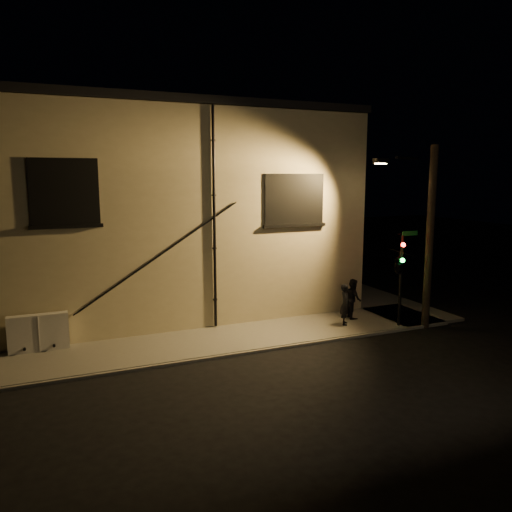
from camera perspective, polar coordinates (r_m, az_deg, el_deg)
name	(u,v)px	position (r m, az deg, el deg)	size (l,w,h in m)	color
ground	(291,347)	(17.76, 4.07, -10.33)	(90.00, 90.00, 0.00)	black
sidewalk	(270,311)	(22.02, 1.67, -6.27)	(21.00, 16.00, 0.12)	#66645C
building	(150,208)	(24.37, -12.03, 5.40)	(16.20, 12.23, 8.80)	#C8BA8F
utility_cabinet	(39,333)	(18.31, -23.60, -8.03)	(1.90, 0.32, 1.25)	silver
pedestrian_a	(345,304)	(19.97, 10.15, -5.45)	(0.59, 0.39, 1.62)	black
pedestrian_b	(353,299)	(20.91, 11.02, -4.80)	(0.79, 0.62, 1.63)	black
traffic_signal	(399,263)	(19.76, 16.03, -0.80)	(1.35, 2.19, 3.70)	black
streetlamp_pole	(427,233)	(20.22, 18.94, 2.54)	(2.02, 1.39, 7.07)	black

